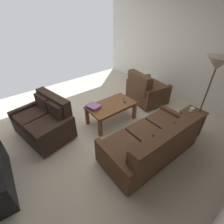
% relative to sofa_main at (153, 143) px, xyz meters
% --- Properties ---
extents(ground_plane, '(5.29, 5.64, 0.01)m').
position_rel_sofa_main_xyz_m(ground_plane, '(0.13, -1.39, -0.36)').
color(ground_plane, beige).
extents(wall_left, '(0.12, 5.64, 2.77)m').
position_rel_sofa_main_xyz_m(wall_left, '(-2.52, -1.39, 1.03)').
color(wall_left, silver).
rests_on(wall_left, ground).
extents(sofa_main, '(1.82, 0.94, 0.85)m').
position_rel_sofa_main_xyz_m(sofa_main, '(0.00, 0.00, 0.00)').
color(sofa_main, black).
rests_on(sofa_main, ground).
extents(loveseat_near, '(1.03, 1.33, 0.87)m').
position_rel_sofa_main_xyz_m(loveseat_near, '(1.28, -1.82, 0.01)').
color(loveseat_near, black).
rests_on(loveseat_near, ground).
extents(coffee_table, '(1.11, 0.62, 0.48)m').
position_rel_sofa_main_xyz_m(coffee_table, '(-0.09, -1.32, 0.05)').
color(coffee_table, brown).
rests_on(coffee_table, ground).
extents(end_table, '(0.41, 0.41, 0.59)m').
position_rel_sofa_main_xyz_m(end_table, '(-1.12, 0.10, 0.12)').
color(end_table, brown).
rests_on(end_table, ground).
extents(floor_lamp, '(0.39, 0.39, 1.70)m').
position_rel_sofa_main_xyz_m(floor_lamp, '(-1.22, 0.16, 1.12)').
color(floor_lamp, '#47331E').
rests_on(floor_lamp, ground).
extents(armchair_side, '(0.97, 1.09, 0.91)m').
position_rel_sofa_main_xyz_m(armchair_side, '(-1.43, -1.44, 0.02)').
color(armchair_side, black).
rests_on(armchair_side, ground).
extents(coffee_mug, '(0.10, 0.08, 0.10)m').
position_rel_sofa_main_xyz_m(coffee_mug, '(-1.07, 0.06, 0.29)').
color(coffee_mug, white).
rests_on(coffee_mug, end_table).
extents(book_stack, '(0.28, 0.34, 0.08)m').
position_rel_sofa_main_xyz_m(book_stack, '(0.31, -1.45, 0.16)').
color(book_stack, '#996699').
rests_on(book_stack, coffee_table).
extents(tv_remote, '(0.12, 0.16, 0.02)m').
position_rel_sofa_main_xyz_m(tv_remote, '(-0.43, -1.23, 0.14)').
color(tv_remote, black).
rests_on(tv_remote, coffee_table).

